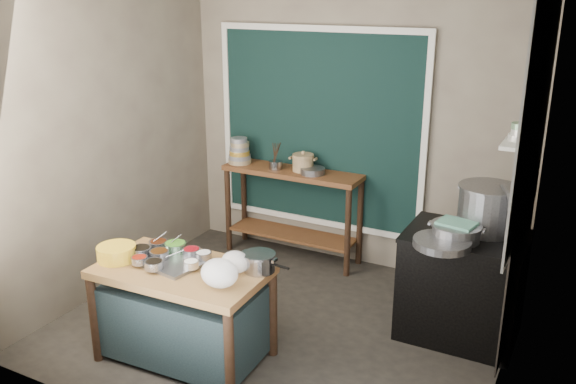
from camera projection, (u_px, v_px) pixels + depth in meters
The scene contains 30 objects.
floor at pixel (281, 325), 5.14m from camera, with size 3.50×3.00×0.02m, color #2C2821.
back_wall at pixel (353, 127), 5.96m from camera, with size 3.50×0.02×2.80m, color #7A715E.
left_wall at pixel (108, 140), 5.46m from camera, with size 0.02×3.00×2.80m, color #7A715E.
right_wall at pixel (520, 200), 3.91m from camera, with size 0.02×3.00×2.80m, color #7A715E.
curtain_panel at pixel (319, 129), 6.09m from camera, with size 2.10×0.02×1.90m, color black.
curtain_frame at pixel (318, 130), 6.09m from camera, with size 2.22×0.03×2.02m, color beige, non-canonical shape.
tile_panel at pixel (536, 115), 4.24m from camera, with size 0.02×1.70×1.70m, color #B2B2AA.
soot_patch at pixel (519, 260), 4.69m from camera, with size 0.01×1.30×1.30m, color black.
wall_shelf at pixel (521, 140), 4.62m from camera, with size 0.22×0.70×0.03m, color beige.
prep_table at pixel (184, 313), 4.57m from camera, with size 1.25×0.72×0.75m, color brown.
back_counter at pixel (292, 214), 6.30m from camera, with size 1.45×0.40×0.95m, color brown.
stove_block at pixel (461, 287), 4.87m from camera, with size 0.90×0.68×0.85m, color black.
stove_top at pixel (466, 236), 4.73m from camera, with size 0.92×0.69×0.03m, color black.
condiment_tray at pixel (169, 260), 4.55m from camera, with size 0.54×0.39×0.02m, color gray.
condiment_bowls at pixel (166, 253), 4.57m from camera, with size 0.60×0.47×0.07m.
yellow_basin at pixel (117, 253), 4.57m from camera, with size 0.29×0.29×0.11m, color gold.
saucepan at pixel (259, 262), 4.39m from camera, with size 0.25×0.25×0.14m, color gray, non-canonical shape.
plastic_bag_a at pixel (219, 273), 4.15m from camera, with size 0.27×0.23×0.20m, color white.
plastic_bag_b at pixel (235, 262), 4.36m from camera, with size 0.21×0.18×0.16m, color white.
bowl_stack at pixel (240, 152), 6.35m from camera, with size 0.24×0.24×0.27m.
utensil_cup at pixel (276, 165), 6.17m from camera, with size 0.14×0.14×0.08m, color gray.
ceramic_crock at pixel (303, 164), 6.09m from camera, with size 0.23×0.23×0.15m, color #987753, non-canonical shape.
wide_bowl at pixel (313, 171), 6.01m from camera, with size 0.24×0.24×0.06m, color gray.
stock_pot at pixel (487, 209), 4.73m from camera, with size 0.48×0.48×0.37m, color gray, non-canonical shape.
pot_lid at pixel (507, 212), 4.59m from camera, with size 0.43×0.43×0.02m, color gray.
steamer at pixel (456, 232), 4.60m from camera, with size 0.39×0.39×0.13m, color gray, non-canonical shape.
green_cloth at pixel (457, 223), 4.58m from camera, with size 0.27×0.21×0.02m, color #4C8D73.
shallow_pan at pixel (442, 243), 4.49m from camera, with size 0.43×0.43×0.06m, color gray.
shelf_bowl_stack at pixel (521, 132), 4.51m from camera, with size 0.17×0.17×0.13m.
shelf_bowl_green at pixel (526, 128), 4.81m from camera, with size 0.15×0.15×0.05m, color gray.
Camera 1 is at (2.15, -3.97, 2.69)m, focal length 38.00 mm.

